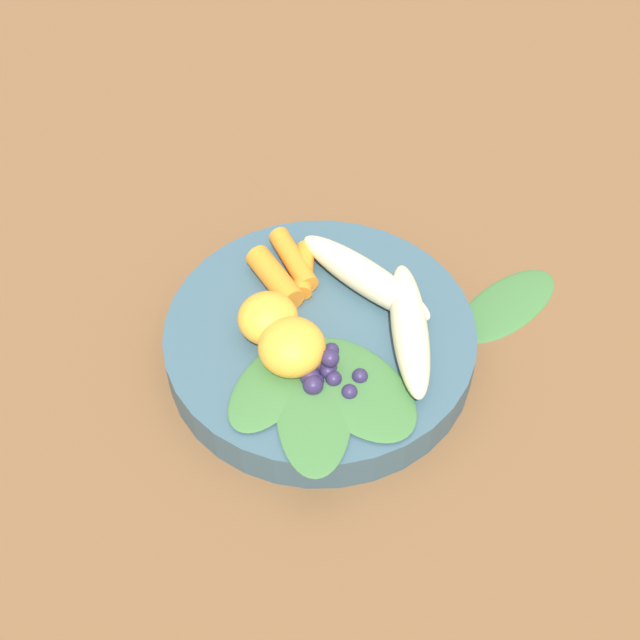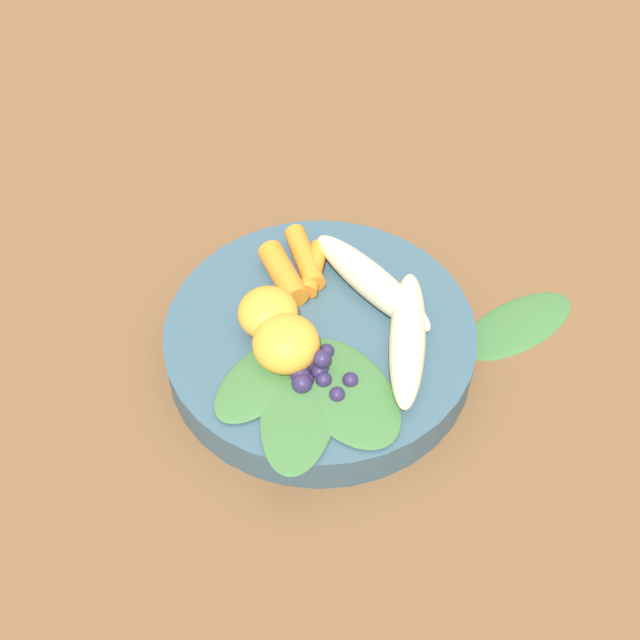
# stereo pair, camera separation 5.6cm
# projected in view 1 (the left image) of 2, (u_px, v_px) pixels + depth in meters

# --- Properties ---
(ground_plane) EXTENTS (2.40, 2.40, 0.00)m
(ground_plane) POSITION_uv_depth(u_px,v_px,m) (320.00, 354.00, 0.67)
(ground_plane) COLOR brown
(bowl) EXTENTS (0.23, 0.23, 0.03)m
(bowl) POSITION_uv_depth(u_px,v_px,m) (320.00, 342.00, 0.66)
(bowl) COLOR #385666
(bowl) RESTS_ON ground_plane
(banana_peeled_left) EXTENTS (0.08, 0.12, 0.03)m
(banana_peeled_left) POSITION_uv_depth(u_px,v_px,m) (365.00, 277.00, 0.66)
(banana_peeled_left) COLOR beige
(banana_peeled_left) RESTS_ON bowl
(banana_peeled_right) EXTENTS (0.06, 0.13, 0.03)m
(banana_peeled_right) POSITION_uv_depth(u_px,v_px,m) (410.00, 329.00, 0.63)
(banana_peeled_right) COLOR beige
(banana_peeled_right) RESTS_ON bowl
(orange_segment_near) EXTENTS (0.05, 0.05, 0.04)m
(orange_segment_near) POSITION_uv_depth(u_px,v_px,m) (292.00, 347.00, 0.61)
(orange_segment_near) COLOR #F4A833
(orange_segment_near) RESTS_ON bowl
(orange_segment_far) EXTENTS (0.04, 0.04, 0.03)m
(orange_segment_far) POSITION_uv_depth(u_px,v_px,m) (268.00, 318.00, 0.63)
(orange_segment_far) COLOR #F4A833
(orange_segment_far) RESTS_ON bowl
(carrot_front) EXTENTS (0.03, 0.05, 0.01)m
(carrot_front) POSITION_uv_depth(u_px,v_px,m) (304.00, 270.00, 0.67)
(carrot_front) COLOR orange
(carrot_front) RESTS_ON bowl
(carrot_mid_left) EXTENTS (0.02, 0.06, 0.02)m
(carrot_mid_left) POSITION_uv_depth(u_px,v_px,m) (288.00, 261.00, 0.68)
(carrot_mid_left) COLOR orange
(carrot_mid_left) RESTS_ON bowl
(carrot_mid_right) EXTENTS (0.03, 0.06, 0.02)m
(carrot_mid_right) POSITION_uv_depth(u_px,v_px,m) (275.00, 278.00, 0.66)
(carrot_mid_right) COLOR orange
(carrot_mid_right) RESTS_ON bowl
(blueberry_pile) EXTENTS (0.05, 0.06, 0.02)m
(blueberry_pile) POSITION_uv_depth(u_px,v_px,m) (325.00, 369.00, 0.61)
(blueberry_pile) COLOR #2D234C
(blueberry_pile) RESTS_ON bowl
(kale_leaf_left) EXTENTS (0.10, 0.10, 0.01)m
(kale_leaf_left) POSITION_uv_depth(u_px,v_px,m) (274.00, 383.00, 0.61)
(kale_leaf_left) COLOR #3D7038
(kale_leaf_left) RESTS_ON bowl
(kale_leaf_right) EXTENTS (0.08, 0.13, 0.01)m
(kale_leaf_right) POSITION_uv_depth(u_px,v_px,m) (314.00, 405.00, 0.60)
(kale_leaf_right) COLOR #3D7038
(kale_leaf_right) RESTS_ON bowl
(kale_leaf_rear) EXTENTS (0.10, 0.12, 0.01)m
(kale_leaf_rear) POSITION_uv_depth(u_px,v_px,m) (356.00, 388.00, 0.61)
(kale_leaf_rear) COLOR #3D7038
(kale_leaf_rear) RESTS_ON bowl
(kale_leaf_stray) EXTENTS (0.12, 0.09, 0.01)m
(kale_leaf_stray) POSITION_uv_depth(u_px,v_px,m) (509.00, 307.00, 0.70)
(kale_leaf_stray) COLOR #3D7038
(kale_leaf_stray) RESTS_ON ground_plane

